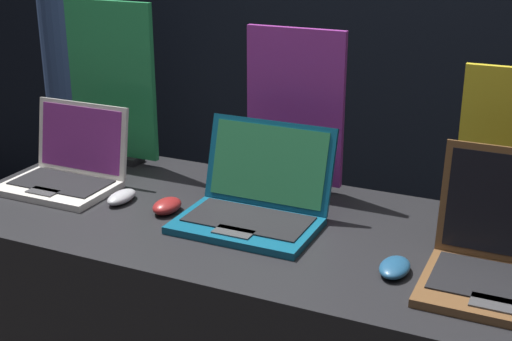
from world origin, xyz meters
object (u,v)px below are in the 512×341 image
object	(u,v)px
laptop_front	(68,168)
mouse_front	(122,197)
laptop_middle	(256,201)
mouse_middle	(167,206)
promo_stand_middle	(295,114)
person_bystander	(85,92)
mouse_back	(395,267)
laptop_back	(503,256)
promo_stand_front	(112,87)

from	to	relation	value
laptop_front	mouse_front	bearing A→B (deg)	-11.14
laptop_middle	mouse_middle	size ratio (longest dim) A/B	3.61
promo_stand_middle	person_bystander	distance (m)	1.39
mouse_front	mouse_middle	bearing A→B (deg)	-3.05
mouse_front	mouse_back	world-z (taller)	same
laptop_back	mouse_back	distance (m)	0.24
promo_stand_front	promo_stand_middle	size ratio (longest dim) A/B	1.10
mouse_middle	laptop_back	xyz separation A→B (m)	(0.90, -0.03, 0.05)
laptop_middle	mouse_back	world-z (taller)	laptop_middle
mouse_front	promo_stand_front	distance (m)	0.45
mouse_front	person_bystander	bearing A→B (deg)	132.24
promo_stand_middle	laptop_back	distance (m)	0.76
mouse_front	laptop_back	size ratio (longest dim) A/B	0.35
laptop_middle	mouse_front	bearing A→B (deg)	-174.11
laptop_middle	laptop_back	bearing A→B (deg)	-7.00
promo_stand_middle	mouse_back	distance (m)	0.63
person_bystander	mouse_back	bearing A→B (deg)	-31.29
mouse_middle	promo_stand_middle	world-z (taller)	promo_stand_middle
promo_stand_middle	mouse_middle	bearing A→B (deg)	-127.18
laptop_back	laptop_front	bearing A→B (deg)	176.35
promo_stand_front	laptop_back	distance (m)	1.34
laptop_front	promo_stand_front	world-z (taller)	promo_stand_front
person_bystander	laptop_front	bearing A→B (deg)	-55.23
laptop_front	laptop_back	bearing A→B (deg)	-3.65
promo_stand_front	promo_stand_middle	world-z (taller)	promo_stand_front
mouse_middle	mouse_back	xyz separation A→B (m)	(0.67, -0.09, -0.00)
mouse_middle	laptop_front	bearing A→B (deg)	172.17
mouse_middle	laptop_back	bearing A→B (deg)	-1.85
mouse_middle	mouse_back	distance (m)	0.68
laptop_front	mouse_back	bearing A→B (deg)	-7.55
laptop_middle	mouse_middle	world-z (taller)	laptop_middle
laptop_back	person_bystander	distance (m)	2.11
mouse_middle	promo_stand_middle	bearing A→B (deg)	52.82
promo_stand_front	mouse_middle	distance (m)	0.55
laptop_front	laptop_back	world-z (taller)	laptop_back
mouse_front	promo_stand_middle	world-z (taller)	promo_stand_middle
promo_stand_front	mouse_middle	size ratio (longest dim) A/B	5.16
mouse_middle	mouse_back	world-z (taller)	mouse_middle
mouse_back	promo_stand_middle	bearing A→B (deg)	135.20
person_bystander	mouse_middle	bearing A→B (deg)	-43.00
promo_stand_front	laptop_back	xyz separation A→B (m)	(1.29, -0.34, -0.19)
mouse_front	promo_stand_middle	xyz separation A→B (m)	(0.41, 0.32, 0.22)
promo_stand_middle	person_bystander	xyz separation A→B (m)	(-1.24, 0.59, -0.19)
mouse_front	promo_stand_front	world-z (taller)	promo_stand_front
promo_stand_front	mouse_back	xyz separation A→B (m)	(1.06, -0.40, -0.24)
person_bystander	mouse_front	bearing A→B (deg)	-47.76
laptop_front	person_bystander	size ratio (longest dim) A/B	0.19
promo_stand_middle	laptop_back	size ratio (longest dim) A/B	1.48
promo_stand_front	promo_stand_middle	bearing A→B (deg)	2.02
laptop_front	promo_stand_front	xyz separation A→B (m)	(0.00, 0.26, 0.20)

